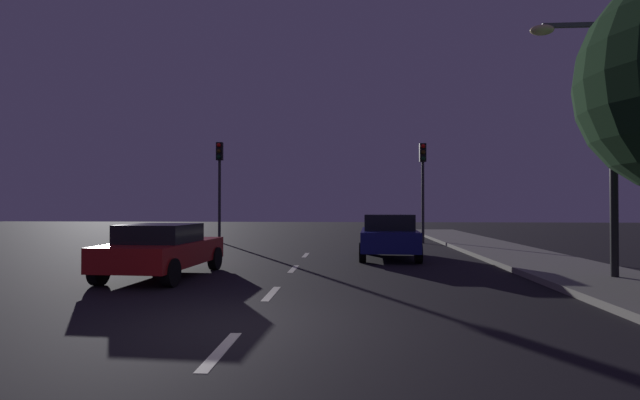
{
  "coord_description": "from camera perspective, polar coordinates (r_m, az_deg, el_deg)",
  "views": [
    {
      "loc": [
        1.59,
        -6.93,
        1.79
      ],
      "look_at": [
        0.23,
        14.89,
        2.1
      ],
      "focal_mm": 26.22,
      "sensor_mm": 36.0,
      "label": 1
    }
  ],
  "objects": [
    {
      "name": "ground_plane",
      "position": [
        14.14,
        -2.97,
        -8.09
      ],
      "size": [
        80.0,
        80.0,
        0.0
      ],
      "primitive_type": "plane",
      "color": "black"
    },
    {
      "name": "sidewalk_curb_right",
      "position": [
        15.23,
        26.58,
        -7.19
      ],
      "size": [
        3.0,
        40.0,
        0.15
      ],
      "primitive_type": "cube",
      "color": "gray",
      "rests_on": "ground_plane"
    },
    {
      "name": "lane_stripe_nearest",
      "position": [
        6.21,
        -12.03,
        -17.52
      ],
      "size": [
        0.16,
        1.6,
        0.01
      ],
      "primitive_type": "cube",
      "color": "silver",
      "rests_on": "ground_plane"
    },
    {
      "name": "lane_stripe_second",
      "position": [
        9.83,
        -5.94,
        -11.28
      ],
      "size": [
        0.16,
        1.6,
        0.01
      ],
      "primitive_type": "cube",
      "color": "silver",
      "rests_on": "ground_plane"
    },
    {
      "name": "lane_stripe_third",
      "position": [
        13.55,
        -3.26,
        -8.39
      ],
      "size": [
        0.16,
        1.6,
        0.01
      ],
      "primitive_type": "cube",
      "color": "silver",
      "rests_on": "ground_plane"
    },
    {
      "name": "lane_stripe_fourth",
      "position": [
        17.3,
        -1.75,
        -6.74
      ],
      "size": [
        0.16,
        1.6,
        0.01
      ],
      "primitive_type": "cube",
      "color": "silver",
      "rests_on": "ground_plane"
    },
    {
      "name": "traffic_signal_left",
      "position": [
        23.97,
        -12.17,
        3.32
      ],
      "size": [
        0.32,
        0.38,
        5.02
      ],
      "color": "#2D2D30",
      "rests_on": "ground_plane"
    },
    {
      "name": "traffic_signal_right",
      "position": [
        23.35,
        12.44,
        3.22
      ],
      "size": [
        0.32,
        0.38,
        4.88
      ],
      "color": "#2D2D30",
      "rests_on": "ground_plane"
    },
    {
      "name": "car_stopped_ahead",
      "position": [
        16.47,
        8.4,
        -4.34
      ],
      "size": [
        2.15,
        4.12,
        1.52
      ],
      "color": "navy",
      "rests_on": "ground_plane"
    },
    {
      "name": "car_adjacent_lane",
      "position": [
        12.6,
        -18.66,
        -5.71
      ],
      "size": [
        2.13,
        4.07,
        1.35
      ],
      "color": "#B21919",
      "rests_on": "ground_plane"
    },
    {
      "name": "street_lamp_right",
      "position": [
        12.93,
        30.83,
        8.28
      ],
      "size": [
        1.99,
        0.36,
        6.19
      ],
      "color": "black",
      "rests_on": "ground_plane"
    }
  ]
}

